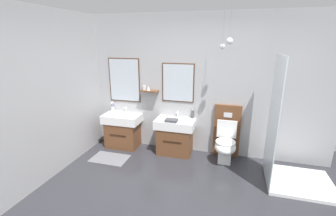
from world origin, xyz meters
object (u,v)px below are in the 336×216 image
vanity_sink_left (123,129)px  folded_hand_towel (171,120)px  vanity_sink_right (175,135)px  toothbrush_cup (113,108)px  soap_dispenser (193,114)px  toilet (226,140)px  shower_tray (289,159)px

vanity_sink_left → folded_hand_towel: (1.07, -0.13, 0.35)m
folded_hand_towel → vanity_sink_right: bearing=73.4°
toothbrush_cup → folded_hand_towel: toothbrush_cup is taller
vanity_sink_right → soap_dispenser: bearing=28.8°
vanity_sink_left → toilet: toilet is taller
soap_dispenser → folded_hand_towel: 0.46m
toothbrush_cup → shower_tray: bearing=-11.0°
toilet → soap_dispenser: size_ratio=5.25×
vanity_sink_left → toilet: (2.06, -0.01, 0.01)m
toothbrush_cup → shower_tray: (3.31, -0.64, -0.35)m
folded_hand_towel → shower_tray: 2.01m
vanity_sink_right → folded_hand_towel: size_ratio=3.37×
vanity_sink_right → vanity_sink_left: bearing=180.0°
folded_hand_towel → shower_tray: shower_tray is taller
vanity_sink_left → shower_tray: (3.02, -0.49, 0.04)m
toilet → shower_tray: (0.96, -0.48, 0.03)m
vanity_sink_left → vanity_sink_right: bearing=0.0°
vanity_sink_left → toothbrush_cup: bearing=151.9°
toothbrush_cup → shower_tray: shower_tray is taller
vanity_sink_left → folded_hand_towel: bearing=-7.2°
vanity_sink_left → toilet: bearing=-0.1°
vanity_sink_left → vanity_sink_right: 1.11m
vanity_sink_left → vanity_sink_right: (1.11, 0.00, 0.00)m
vanity_sink_left → soap_dispenser: bearing=6.7°
soap_dispenser → shower_tray: (1.61, -0.65, -0.37)m
shower_tray → vanity_sink_left: bearing=170.8°
toilet → toothbrush_cup: toilet is taller
soap_dispenser → toothbrush_cup: bearing=-179.7°
vanity_sink_left → shower_tray: size_ratio=0.38×
vanity_sink_right → toothbrush_cup: bearing=173.7°
vanity_sink_left → toothbrush_cup: (-0.29, 0.16, 0.38)m
toilet → folded_hand_towel: (-0.99, -0.13, 0.33)m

